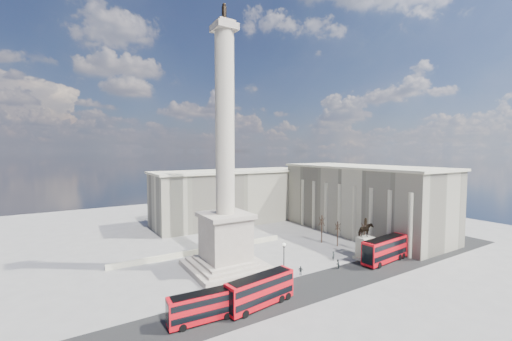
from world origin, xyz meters
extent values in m
plane|color=gray|center=(0.00, 0.00, 0.00)|extent=(180.00, 180.00, 0.00)
cube|color=black|center=(5.00, -10.00, 0.00)|extent=(120.00, 9.00, 0.01)
cube|color=#B2A595|center=(0.00, 5.00, 0.50)|extent=(14.00, 14.00, 1.00)
cube|color=#B2A595|center=(0.00, 5.00, 1.25)|extent=(12.00, 12.00, 0.50)
cube|color=#B2A595|center=(0.00, 5.00, 1.75)|extent=(10.00, 10.00, 0.50)
cube|color=#B2A595|center=(0.00, 5.00, 6.00)|extent=(8.00, 8.00, 8.00)
cube|color=#B2A595|center=(0.00, 5.00, 10.40)|extent=(9.00, 9.00, 0.80)
cylinder|color=#BBB09B|center=(0.00, 5.00, 27.80)|extent=(3.60, 3.60, 34.00)
cube|color=#B2A595|center=(0.00, 5.00, 45.40)|extent=(4.20, 4.20, 1.20)
cube|color=#B2A595|center=(0.00, 5.00, 46.30)|extent=(3.20, 3.20, 0.60)
cylinder|color=black|center=(0.00, 5.00, 47.90)|extent=(0.90, 0.90, 2.60)
sphere|color=black|center=(0.00, 5.00, 49.50)|extent=(0.70, 0.70, 0.70)
cube|color=beige|center=(0.00, 16.00, 0.55)|extent=(40.00, 0.60, 1.10)
cube|color=#B7B296|center=(45.00, 10.00, 9.00)|extent=(18.00, 45.00, 18.00)
cube|color=beige|center=(45.00, 10.00, 18.30)|extent=(19.00, 46.00, 0.60)
cube|color=#B7B296|center=(20.00, 40.00, 8.00)|extent=(50.00, 16.00, 16.00)
cube|color=beige|center=(20.00, 40.00, 16.30)|extent=(51.00, 17.00, 0.60)
cube|color=red|center=(-10.68, -10.54, 2.13)|extent=(9.97, 2.88, 3.62)
cube|color=black|center=(-10.68, -10.54, 1.48)|extent=(9.58, 2.92, 0.81)
cube|color=black|center=(-10.68, -10.54, 3.09)|extent=(9.58, 2.92, 0.81)
cube|color=black|center=(-10.68, -10.54, 3.96)|extent=(8.97, 2.60, 0.05)
cylinder|color=black|center=(-13.92, -10.32, 0.49)|extent=(1.14, 2.42, 0.98)
cylinder|color=black|center=(-7.93, -10.72, 0.49)|extent=(1.14, 2.42, 0.98)
cylinder|color=black|center=(-6.75, -10.80, 0.49)|extent=(1.14, 2.42, 0.98)
cube|color=red|center=(-2.20, -10.96, 2.42)|extent=(11.47, 4.08, 4.13)
cube|color=black|center=(-2.20, -10.96, 1.68)|extent=(11.03, 4.08, 0.92)
cube|color=black|center=(-2.20, -10.96, 3.52)|extent=(11.03, 4.08, 0.92)
cube|color=black|center=(-2.20, -10.96, 4.52)|extent=(10.32, 3.67, 0.06)
cylinder|color=black|center=(-5.87, -11.47, 0.56)|extent=(1.48, 2.80, 1.12)
cylinder|color=black|center=(0.91, -10.53, 0.56)|extent=(1.48, 2.80, 1.12)
cylinder|color=black|center=(2.25, -10.34, 0.56)|extent=(1.48, 2.80, 1.12)
cube|color=red|center=(29.34, -8.84, 2.67)|extent=(12.58, 3.97, 4.55)
cube|color=black|center=(29.34, -8.84, 1.86)|extent=(12.09, 3.98, 1.01)
cube|color=black|center=(29.34, -8.84, 3.88)|extent=(12.09, 3.98, 1.01)
cube|color=black|center=(29.34, -8.84, 4.98)|extent=(11.32, 3.57, 0.07)
cylinder|color=black|center=(25.27, -9.23, 0.62)|extent=(1.51, 3.03, 1.24)
cylinder|color=black|center=(32.78, -8.51, 0.62)|extent=(1.51, 3.03, 1.24)
cylinder|color=black|center=(34.26, -8.37, 0.62)|extent=(1.51, 3.03, 1.24)
cylinder|color=black|center=(6.34, -5.24, 0.25)|extent=(0.45, 0.45, 0.51)
cylinder|color=black|center=(6.34, -5.24, 3.05)|extent=(0.16, 0.16, 6.10)
cylinder|color=black|center=(6.34, -5.24, 6.00)|extent=(0.30, 0.30, 0.30)
sphere|color=silver|center=(6.34, -5.24, 6.35)|extent=(0.57, 0.57, 0.57)
cube|color=beige|center=(27.38, -5.49, 0.26)|extent=(4.23, 3.18, 0.53)
cube|color=beige|center=(27.38, -5.49, 2.33)|extent=(3.39, 2.33, 4.66)
imported|color=black|center=(27.38, -5.49, 6.09)|extent=(3.41, 1.61, 2.86)
cylinder|color=black|center=(27.38, -5.49, 7.81)|extent=(0.53, 0.53, 1.27)
sphere|color=black|center=(27.38, -5.49, 8.56)|extent=(0.38, 0.38, 0.38)
cylinder|color=#332319|center=(30.90, -2.41, 3.53)|extent=(0.28, 0.28, 7.07)
cylinder|color=#332319|center=(29.09, 3.90, 2.99)|extent=(0.28, 0.28, 5.97)
cylinder|color=#332319|center=(27.85, 7.98, 3.43)|extent=(0.29, 0.29, 6.85)
imported|color=#212726|center=(21.11, -2.64, 0.94)|extent=(0.79, 0.64, 1.87)
imported|color=#212726|center=(18.36, -6.45, 0.91)|extent=(1.08, 0.98, 1.82)
imported|color=#212726|center=(10.32, -5.07, 0.84)|extent=(1.00, 0.96, 1.67)
camera|label=1|loc=(-26.11, -48.57, 22.66)|focal=22.00mm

